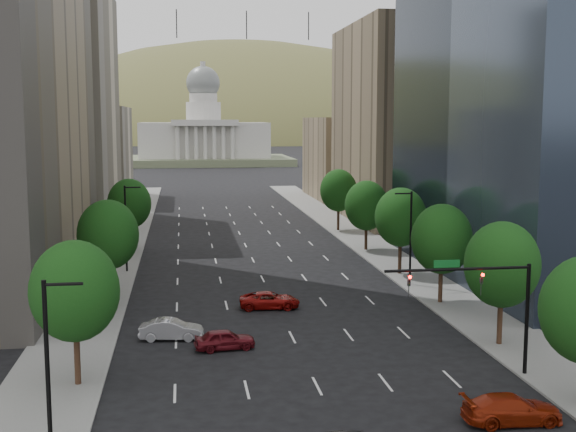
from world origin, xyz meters
name	(u,v)px	position (x,y,z in m)	size (l,w,h in m)	color
sidewalk_left	(102,283)	(-15.50, 60.00, 0.07)	(6.00, 200.00, 0.15)	slate
sidewalk_right	(414,273)	(15.50, 60.00, 0.07)	(6.00, 200.00, 0.15)	slate
midrise_cream_left	(63,107)	(-25.00, 103.00, 17.50)	(14.00, 30.00, 35.00)	beige
filler_left	(92,154)	(-25.00, 136.00, 9.00)	(14.00, 26.00, 18.00)	beige
parking_tan_right	(395,124)	(25.00, 100.00, 15.00)	(14.00, 30.00, 30.00)	#8C7759
filler_right	(348,158)	(25.00, 133.00, 8.00)	(14.00, 26.00, 16.00)	#8C7759
tree_right_1	(502,265)	(14.00, 36.00, 5.75)	(5.20, 5.20, 8.75)	#382316
tree_right_2	(442,239)	(14.00, 48.00, 5.60)	(5.20, 5.20, 8.61)	#382316
tree_right_3	(401,217)	(14.00, 60.00, 5.89)	(5.20, 5.20, 8.89)	#382316
tree_right_4	(366,206)	(14.00, 74.00, 5.46)	(5.20, 5.20, 8.46)	#382316
tree_right_5	(338,190)	(14.00, 90.00, 5.75)	(5.20, 5.20, 8.75)	#382316
tree_left_0	(75,291)	(-14.00, 32.00, 5.75)	(5.20, 5.20, 8.75)	#382316
tree_left_1	(108,235)	(-14.00, 52.00, 5.96)	(5.20, 5.20, 8.97)	#382316
tree_left_2	(129,204)	(-14.00, 78.00, 5.68)	(5.20, 5.20, 8.68)	#382316
streetlight_rn	(410,235)	(13.44, 55.00, 4.84)	(1.70, 0.20, 9.00)	black
streetlight_ls	(49,376)	(-13.44, 20.00, 4.84)	(1.70, 0.20, 9.00)	black
streetlight_ln	(126,226)	(-13.44, 65.00, 4.84)	(1.70, 0.20, 9.00)	black
traffic_signal	(489,295)	(10.53, 30.00, 5.17)	(9.12, 0.40, 7.38)	black
capitol	(204,140)	(0.00, 249.71, 8.58)	(60.00, 40.00, 35.20)	#596647
foothills	(234,184)	(34.67, 599.39, -37.78)	(720.00, 413.00, 263.00)	olive
car_red_near	(512,409)	(9.06, 23.28, 0.76)	(2.12, 5.20, 1.51)	maroon
car_maroon	(225,339)	(-5.00, 37.83, 0.71)	(1.67, 4.15, 1.41)	#540E14
car_silver	(171,329)	(-8.66, 40.66, 0.74)	(1.58, 4.52, 1.49)	#A3A3A8
car_red_far	(270,300)	(-0.65, 48.47, 0.70)	(2.32, 5.02, 1.40)	maroon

